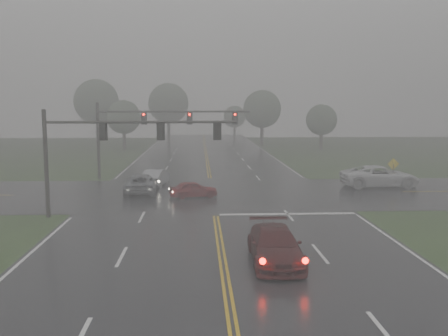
{
  "coord_description": "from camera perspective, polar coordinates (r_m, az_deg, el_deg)",
  "views": [
    {
      "loc": [
        -1.01,
        -15.88,
        6.75
      ],
      "look_at": [
        0.61,
        16.0,
        2.74
      ],
      "focal_mm": 40.0,
      "sensor_mm": 36.0,
      "label": 1
    }
  ],
  "objects": [
    {
      "name": "signal_gantry_far",
      "position": [
        46.4,
        -8.81,
        4.89
      ],
      "size": [
        14.07,
        0.36,
        7.03
      ],
      "color": "black",
      "rests_on": "ground"
    },
    {
      "name": "main_road",
      "position": [
        36.52,
        -1.27,
        -3.5
      ],
      "size": [
        18.0,
        160.0,
        0.02
      ],
      "primitive_type": "cube",
      "color": "black",
      "rests_on": "ground"
    },
    {
      "name": "tree_ne_a",
      "position": [
        84.34,
        4.38,
        6.73
      ],
      "size": [
        6.36,
        6.36,
        9.35
      ],
      "color": "#322820",
      "rests_on": "ground"
    },
    {
      "name": "ground",
      "position": [
        17.28,
        0.7,
        -15.84
      ],
      "size": [
        180.0,
        180.0,
        0.0
      ],
      "primitive_type": "plane",
      "color": "#283F1B",
      "rests_on": "ground"
    },
    {
      "name": "tree_n_mid",
      "position": [
        92.65,
        -6.37,
        7.36
      ],
      "size": [
        7.4,
        7.4,
        10.87
      ],
      "color": "#322820",
      "rests_on": "ground"
    },
    {
      "name": "sedan_maroon",
      "position": [
        22.01,
        5.83,
        -10.75
      ],
      "size": [
        2.19,
        5.23,
        1.51
      ],
      "primitive_type": "imported",
      "rotation": [
        0.0,
        0.0,
        -0.01
      ],
      "color": "#3B0A0C",
      "rests_on": "ground"
    },
    {
      "name": "sedan_red",
      "position": [
        36.95,
        -3.51,
        -3.38
      ],
      "size": [
        3.78,
        2.2,
        1.21
      ],
      "primitive_type": "imported",
      "rotation": [
        0.0,
        0.0,
        1.8
      ],
      "color": "maroon",
      "rests_on": "ground"
    },
    {
      "name": "tree_nw_b",
      "position": [
        88.78,
        -14.38,
        7.37
      ],
      "size": [
        7.66,
        7.66,
        11.26
      ],
      "color": "#322820",
      "rests_on": "ground"
    },
    {
      "name": "car_grey",
      "position": [
        39.37,
        -9.44,
        -2.81
      ],
      "size": [
        2.67,
        5.34,
        1.45
      ],
      "primitive_type": "imported",
      "rotation": [
        0.0,
        0.0,
        3.19
      ],
      "color": "slate",
      "rests_on": "ground"
    },
    {
      "name": "pickup_white",
      "position": [
        43.51,
        17.36,
        -2.1
      ],
      "size": [
        6.4,
        2.95,
        1.78
      ],
      "primitive_type": "imported",
      "rotation": [
        0.0,
        0.0,
        1.57
      ],
      "color": "silver",
      "rests_on": "ground"
    },
    {
      "name": "signal_gantry_near",
      "position": [
        30.88,
        -13.43,
        2.94
      ],
      "size": [
        11.6,
        0.29,
        6.54
      ],
      "color": "black",
      "rests_on": "ground"
    },
    {
      "name": "sign_diamond_east",
      "position": [
        44.07,
        18.78,
        0.07
      ],
      "size": [
        0.99,
        0.1,
        2.38
      ],
      "rotation": [
        0.0,
        0.0,
        0.05
      ],
      "color": "black",
      "rests_on": "ground"
    },
    {
      "name": "tree_n_far",
      "position": [
        103.99,
        1.21,
        5.87
      ],
      "size": [
        4.58,
        4.58,
        6.73
      ],
      "color": "#322820",
      "rests_on": "ground"
    },
    {
      "name": "sedan_silver",
      "position": [
        42.53,
        -7.79,
        -2.04
      ],
      "size": [
        2.18,
        4.47,
        1.41
      ],
      "primitive_type": "imported",
      "rotation": [
        0.0,
        0.0,
        2.98
      ],
      "color": "#9FA1A6",
      "rests_on": "ground"
    },
    {
      "name": "stop_bar",
      "position": [
        31.51,
        7.27,
        -5.28
      ],
      "size": [
        8.5,
        0.5,
        0.01
      ],
      "primitive_type": "cube",
      "color": "white",
      "rests_on": "ground"
    },
    {
      "name": "cross_street",
      "position": [
        38.49,
        -1.36,
        -2.95
      ],
      "size": [
        120.0,
        14.0,
        0.02
      ],
      "primitive_type": "cube",
      "color": "black",
      "rests_on": "ground"
    },
    {
      "name": "tree_nw_a",
      "position": [
        77.87,
        -11.39,
        5.72
      ],
      "size": [
        5.16,
        5.16,
        7.58
      ],
      "color": "#322820",
      "rests_on": "ground"
    },
    {
      "name": "tree_e_near",
      "position": [
        77.62,
        11.08,
        5.41
      ],
      "size": [
        4.73,
        4.73,
        6.95
      ],
      "color": "#322820",
      "rests_on": "ground"
    }
  ]
}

